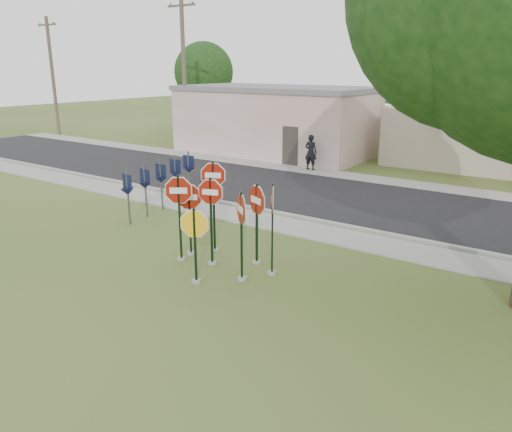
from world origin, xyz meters
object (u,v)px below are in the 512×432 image
Objects in this scene: stop_sign_yellow at (195,237)px; stop_sign_center at (211,210)px; stop_sign_left at (179,206)px; pedestrian at (311,152)px; utility_pole_near at (184,73)px.

stop_sign_center is at bearing 111.28° from stop_sign_yellow.
stop_sign_yellow is at bearing -33.42° from stop_sign_left.
stop_sign_center reaches higher than pedestrian.
stop_sign_left is at bearing -47.72° from utility_pole_near.
pedestrian is (-4.18, 13.12, -0.60)m from stop_sign_center.
pedestrian is (-3.24, 13.40, -0.63)m from stop_sign_left.
stop_sign_yellow is 0.80× the size of stop_sign_left.
utility_pole_near is at bearing -8.34° from pedestrian.
stop_sign_left is (-0.93, -0.27, 0.03)m from stop_sign_center.
stop_sign_left is (-1.40, 0.92, 0.39)m from stop_sign_yellow.
stop_sign_center is 1.24× the size of stop_sign_yellow.
utility_pole_near is 5.04× the size of pedestrian.
stop_sign_center is 1.00× the size of stop_sign_left.
pedestrian is (-4.64, 14.32, -0.24)m from stop_sign_yellow.
stop_sign_left is at bearing -163.63° from stop_sign_center.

